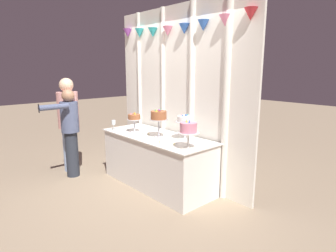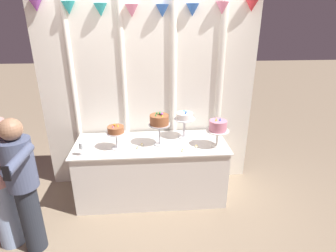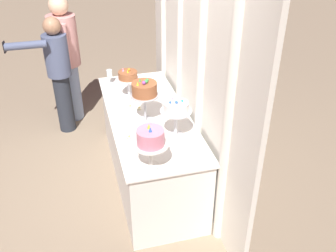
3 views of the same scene
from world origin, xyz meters
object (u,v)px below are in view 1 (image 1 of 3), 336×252
at_px(wine_glass, 114,123).
at_px(guest_man_pink_jacket, 70,128).
at_px(cake_display_midright, 185,121).
at_px(guest_man_dark_suit, 69,121).
at_px(cake_display_midleft, 159,116).
at_px(cake_display_rightmost, 188,129).
at_px(cake_display_leftmost, 134,118).
at_px(cake_table, 157,161).
at_px(tealight_far_right, 174,144).
at_px(tealight_far_left, 142,135).
at_px(tealight_near_left, 149,134).
at_px(tealight_near_right, 160,143).

bearing_deg(wine_glass, guest_man_pink_jacket, -128.61).
xyz_separation_m(cake_display_midright, guest_man_dark_suit, (-1.97, -0.87, -0.17)).
bearing_deg(cake_display_midleft, guest_man_dark_suit, -157.80).
relative_size(cake_display_midright, cake_display_rightmost, 0.96).
relative_size(cake_display_leftmost, cake_display_midleft, 0.76).
bearing_deg(cake_display_midright, wine_glass, -161.36).
height_order(cake_table, wine_glass, wine_glass).
bearing_deg(cake_display_rightmost, wine_glass, -175.98).
height_order(cake_display_leftmost, guest_man_pink_jacket, guest_man_pink_jacket).
bearing_deg(tealight_far_right, cake_display_leftmost, 177.41).
xyz_separation_m(cake_display_rightmost, guest_man_pink_jacket, (-2.05, -0.67, -0.23)).
height_order(cake_display_rightmost, guest_man_dark_suit, guest_man_dark_suit).
bearing_deg(tealight_far_left, cake_display_midright, 26.04).
relative_size(cake_display_leftmost, tealight_far_right, 7.62).
distance_m(cake_table, cake_display_midleft, 0.72).
bearing_deg(cake_display_leftmost, guest_man_dark_suit, -151.62).
distance_m(cake_display_midright, wine_glass, 1.32).
xyz_separation_m(cake_display_rightmost, tealight_far_left, (-0.98, 0.01, -0.25)).
bearing_deg(tealight_near_left, cake_table, 30.47).
bearing_deg(tealight_near_left, guest_man_pink_jacket, -146.07).
bearing_deg(cake_table, tealight_near_left, -149.53).
relative_size(cake_display_rightmost, guest_man_pink_jacket, 0.26).
bearing_deg(guest_man_pink_jacket, cake_display_midleft, 29.85).
relative_size(cake_display_midright, wine_glass, 2.27).
xyz_separation_m(cake_table, guest_man_dark_suit, (-1.52, -0.72, 0.49)).
bearing_deg(tealight_far_left, cake_display_midleft, 19.25).
height_order(cake_display_midright, guest_man_pink_jacket, guest_man_pink_jacket).
relative_size(cake_display_leftmost, tealight_near_right, 7.77).
xyz_separation_m(cake_table, cake_display_leftmost, (-0.41, -0.12, 0.62)).
height_order(cake_table, guest_man_dark_suit, guest_man_dark_suit).
relative_size(tealight_near_left, guest_man_pink_jacket, 0.03).
relative_size(cake_display_midright, tealight_near_right, 8.80).
bearing_deg(guest_man_pink_jacket, tealight_far_right, 20.27).
distance_m(cake_table, wine_glass, 0.98).
height_order(wine_glass, tealight_near_right, wine_glass).
distance_m(cake_display_leftmost, guest_man_dark_suit, 1.27).
distance_m(cake_display_leftmost, guest_man_pink_jacket, 1.11).
bearing_deg(guest_man_pink_jacket, cake_display_leftmost, 40.57).
height_order(cake_display_midleft, guest_man_dark_suit, guest_man_dark_suit).
distance_m(tealight_near_left, guest_man_pink_jacket, 1.36).
xyz_separation_m(tealight_far_left, tealight_far_right, (0.72, -0.01, -0.00)).
xyz_separation_m(cake_display_midleft, tealight_far_left, (-0.27, -0.10, -0.30)).
bearing_deg(guest_man_dark_suit, tealight_near_left, 24.74).
bearing_deg(tealight_near_right, tealight_far_left, 168.70).
distance_m(cake_display_midright, tealight_near_right, 0.49).
bearing_deg(tealight_far_right, cake_display_midleft, 166.19).
height_order(cake_display_midleft, tealight_near_left, cake_display_midleft).
height_order(cake_display_leftmost, cake_display_midright, cake_display_midright).
xyz_separation_m(cake_display_midleft, guest_man_pink_jacket, (-1.35, -0.77, -0.29)).
bearing_deg(cake_display_midright, guest_man_dark_suit, -156.19).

